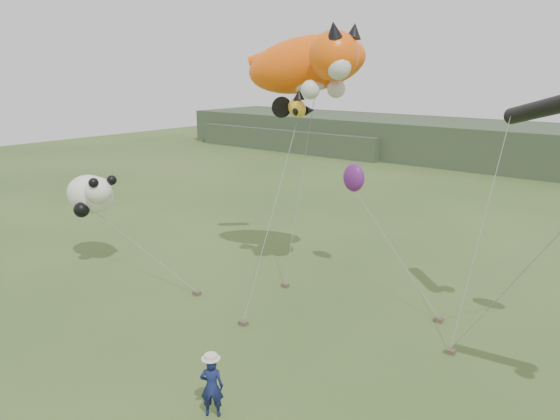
{
  "coord_description": "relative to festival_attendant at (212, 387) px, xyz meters",
  "views": [
    {
      "loc": [
        9.8,
        -10.8,
        9.33
      ],
      "look_at": [
        -1.42,
        3.0,
        4.72
      ],
      "focal_mm": 35.0,
      "sensor_mm": 36.0,
      "label": 1
    }
  ],
  "objects": [
    {
      "name": "panda_kite",
      "position": [
        -13.16,
        4.87,
        2.66
      ],
      "size": [
        3.28,
        2.12,
        2.04
      ],
      "color": "white",
      "rests_on": "ground"
    },
    {
      "name": "cat_kite",
      "position": [
        -3.9,
        9.82,
        8.66
      ],
      "size": [
        6.85,
        4.28,
        3.18
      ],
      "color": "#FF5A0A",
      "rests_on": "ground"
    },
    {
      "name": "ground",
      "position": [
        0.02,
        1.7,
        -0.89
      ],
      "size": [
        120.0,
        120.0,
        0.0
      ],
      "primitive_type": "plane",
      "color": "#385123",
      "rests_on": "ground"
    },
    {
      "name": "fish_kite",
      "position": [
        -4.24,
        8.87,
        6.92
      ],
      "size": [
        2.47,
        1.61,
        1.19
      ],
      "color": "gold",
      "rests_on": "ground"
    },
    {
      "name": "sandbag_anchors",
      "position": [
        -1.51,
        7.07,
        -0.81
      ],
      "size": [
        10.64,
        5.13,
        0.16
      ],
      "color": "brown",
      "rests_on": "ground"
    },
    {
      "name": "misc_kites",
      "position": [
        1.52,
        11.05,
        4.22
      ],
      "size": [
        10.6,
        1.81,
        2.06
      ],
      "color": "#E34908",
      "rests_on": "ground"
    },
    {
      "name": "festival_attendant",
      "position": [
        0.0,
        0.0,
        0.0
      ],
      "size": [
        0.77,
        0.72,
        1.77
      ],
      "primitive_type": "imported",
      "rotation": [
        0.0,
        0.0,
        3.76
      ],
      "color": "#141C4B",
      "rests_on": "ground"
    },
    {
      "name": "headland",
      "position": [
        -3.09,
        46.39,
        1.04
      ],
      "size": [
        90.0,
        13.0,
        4.0
      ],
      "color": "#2D3D28",
      "rests_on": "ground"
    }
  ]
}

